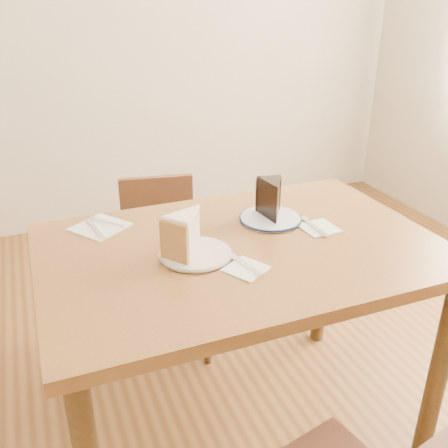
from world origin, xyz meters
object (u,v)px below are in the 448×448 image
chair_far (162,259)px  chocolate_cake (272,201)px  carrot_cake (188,233)px  table (241,273)px  plate_cream (196,254)px  plate_navy (270,218)px

chair_far → chocolate_cake: size_ratio=6.35×
chair_far → carrot_cake: carrot_cake is taller
table → carrot_cake: (-0.17, 0.00, 0.17)m
table → chocolate_cake: (0.17, 0.12, 0.17)m
plate_cream → chocolate_cake: chocolate_cake is taller
plate_navy → chocolate_cake: bearing=-46.2°
chocolate_cake → carrot_cake: bearing=33.3°
carrot_cake → chocolate_cake: (0.33, 0.12, 0.00)m
carrot_cake → table: bearing=52.5°
table → plate_navy: size_ratio=5.99×
table → plate_cream: plate_cream is taller
plate_navy → carrot_cake: bearing=-158.9°
chair_far → chocolate_cake: bearing=129.3°
table → chair_far: 0.65m
plate_cream → carrot_cake: size_ratio=1.64×
plate_navy → carrot_cake: carrot_cake is taller
plate_navy → chocolate_cake: chocolate_cake is taller
chair_far → plate_navy: bearing=129.2°
chair_far → plate_navy: (0.26, -0.47, 0.34)m
plate_cream → carrot_cake: carrot_cake is taller
table → plate_cream: 0.18m
chair_far → table: bearing=109.5°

